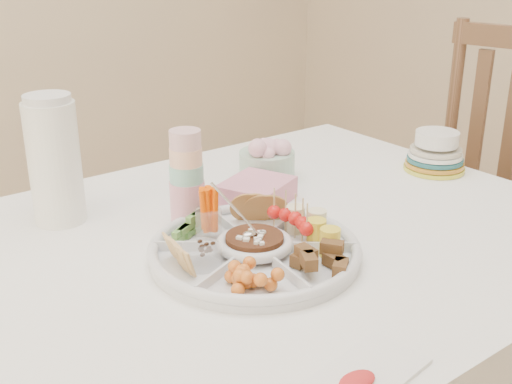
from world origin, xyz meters
TOP-DOWN VIEW (x-y plane):
  - chair at (0.90, 0.04)m, footprint 0.54×0.54m
  - party_tray at (0.02, -0.07)m, footprint 0.49×0.49m
  - bean_dip at (0.02, -0.07)m, footprint 0.14×0.14m
  - tortillas at (0.11, 0.03)m, footprint 0.12×0.12m
  - carrot_cucumber at (-0.02, 0.05)m, footprint 0.13×0.13m
  - pita_raisins at (-0.10, -0.06)m, footprint 0.13×0.13m
  - cherries at (-0.06, -0.18)m, footprint 0.13×0.13m
  - granola_chunks at (0.07, -0.20)m, footprint 0.13×0.13m
  - banana_tomato at (0.15, -0.09)m, footprint 0.16×0.16m
  - cup_stack at (0.01, 0.12)m, footprint 0.08×0.08m
  - thermos at (-0.19, 0.30)m, footprint 0.12×0.12m
  - flower_bowl at (0.30, 0.24)m, footprint 0.15×0.15m
  - napkin_stack at (0.19, 0.14)m, footprint 0.18×0.17m
  - plate_stack at (0.67, 0.03)m, footprint 0.18×0.18m

SIDE VIEW (x-z plane):
  - chair at x=0.90m, z-range 0.00..1.08m
  - party_tray at x=0.02m, z-range 0.76..0.80m
  - napkin_stack at x=0.19m, z-range 0.76..0.81m
  - bean_dip at x=0.02m, z-range 0.77..0.81m
  - cherries at x=-0.06m, z-range 0.77..0.81m
  - granola_chunks at x=0.07m, z-range 0.77..0.82m
  - tortillas at x=0.11m, z-range 0.78..0.83m
  - pita_raisins at x=-0.10m, z-range 0.78..0.83m
  - plate_stack at x=0.67m, z-range 0.76..0.85m
  - flower_bowl at x=0.30m, z-range 0.76..0.86m
  - banana_tomato at x=0.15m, z-range 0.77..0.87m
  - carrot_cucumber at x=-0.02m, z-range 0.78..0.87m
  - cup_stack at x=0.01m, z-range 0.76..0.95m
  - thermos at x=-0.19m, z-range 0.76..1.03m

